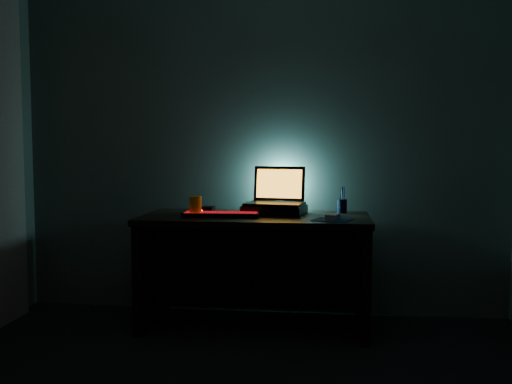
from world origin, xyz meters
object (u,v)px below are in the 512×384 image
(keyboard, at_px, (221,214))
(pen_cup, at_px, (342,206))
(laptop, at_px, (277,196))
(juice_glass, at_px, (195,206))
(mouse, at_px, (333,217))
(router, at_px, (204,210))

(keyboard, xyz_separation_m, pen_cup, (0.79, 0.31, 0.03))
(keyboard, bearing_deg, laptop, 33.65)
(pen_cup, xyz_separation_m, juice_glass, (-0.95, -0.33, 0.02))
(pen_cup, bearing_deg, keyboard, -158.47)
(mouse, height_order, router, router)
(keyboard, relative_size, mouse, 4.64)
(router, bearing_deg, pen_cup, 9.49)
(juice_glass, bearing_deg, keyboard, 7.33)
(keyboard, bearing_deg, juice_glass, -174.77)
(keyboard, bearing_deg, pen_cup, 19.43)
(keyboard, xyz_separation_m, juice_glass, (-0.17, -0.02, 0.05))
(juice_glass, bearing_deg, pen_cup, 19.20)
(juice_glass, bearing_deg, router, 87.19)
(keyboard, height_order, pen_cup, pen_cup)
(keyboard, distance_m, router, 0.25)
(pen_cup, height_order, router, pen_cup)
(keyboard, xyz_separation_m, mouse, (0.72, -0.09, 0.01))
(mouse, bearing_deg, laptop, 156.42)
(router, bearing_deg, laptop, 8.42)
(mouse, relative_size, router, 0.78)
(mouse, xyz_separation_m, pen_cup, (0.07, 0.40, 0.03))
(laptop, height_order, juice_glass, laptop)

